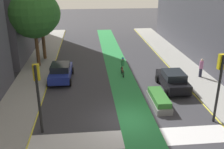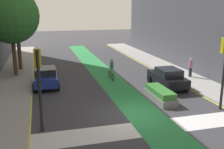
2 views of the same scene
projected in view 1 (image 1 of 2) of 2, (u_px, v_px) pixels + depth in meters
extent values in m
plane|color=#38383D|center=(127.00, 120.00, 16.90)|extent=(120.00, 120.00, 0.00)
cube|color=#2D8C47|center=(137.00, 120.00, 16.96)|extent=(2.40, 60.00, 0.01)
cube|color=silver|center=(132.00, 138.00, 15.04)|extent=(12.00, 1.80, 0.01)
cube|color=#9E9E99|center=(9.00, 126.00, 16.17)|extent=(3.00, 60.00, 0.15)
cube|color=yellow|center=(34.00, 125.00, 16.33)|extent=(0.16, 60.00, 0.01)
cube|color=yellow|center=(214.00, 116.00, 17.46)|extent=(0.16, 60.00, 0.01)
cylinder|color=black|center=(218.00, 90.00, 16.00)|extent=(0.16, 0.16, 4.51)
cube|color=gold|center=(221.00, 62.00, 15.55)|extent=(0.35, 0.28, 0.95)
sphere|color=#3F0A0A|center=(221.00, 56.00, 15.57)|extent=(0.20, 0.20, 0.20)
sphere|color=#4C380C|center=(220.00, 61.00, 15.68)|extent=(0.20, 0.20, 0.20)
sphere|color=#26D833|center=(219.00, 66.00, 15.78)|extent=(0.20, 0.20, 0.20)
cylinder|color=black|center=(39.00, 100.00, 14.88)|extent=(0.16, 0.16, 4.30)
cube|color=gold|center=(36.00, 72.00, 14.46)|extent=(0.35, 0.28, 0.95)
sphere|color=#3F0A0A|center=(36.00, 66.00, 14.48)|extent=(0.20, 0.20, 0.20)
sphere|color=#4C380C|center=(37.00, 71.00, 14.59)|extent=(0.20, 0.20, 0.20)
sphere|color=#26D833|center=(37.00, 76.00, 14.70)|extent=(0.20, 0.20, 0.20)
cube|color=black|center=(172.00, 81.00, 21.42)|extent=(1.85, 4.22, 0.70)
cube|color=black|center=(174.00, 75.00, 21.01)|extent=(1.62, 2.02, 0.55)
cylinder|color=black|center=(157.00, 79.00, 22.84)|extent=(0.23, 0.64, 0.64)
cylinder|color=black|center=(177.00, 78.00, 22.99)|extent=(0.23, 0.64, 0.64)
cylinder|color=black|center=(167.00, 93.00, 20.11)|extent=(0.23, 0.64, 0.64)
cylinder|color=black|center=(189.00, 92.00, 20.26)|extent=(0.23, 0.64, 0.64)
cube|color=navy|center=(61.00, 73.00, 23.22)|extent=(1.91, 4.25, 0.70)
cube|color=black|center=(60.00, 67.00, 22.81)|extent=(1.65, 2.04, 0.55)
cylinder|color=black|center=(53.00, 71.00, 24.65)|extent=(0.24, 0.65, 0.64)
cylinder|color=black|center=(72.00, 71.00, 24.77)|extent=(0.24, 0.65, 0.64)
cylinder|color=black|center=(49.00, 83.00, 21.92)|extent=(0.24, 0.65, 0.64)
cylinder|color=black|center=(70.00, 83.00, 22.04)|extent=(0.24, 0.65, 0.64)
torus|color=black|center=(122.00, 70.00, 24.86)|extent=(0.07, 0.68, 0.68)
torus|color=black|center=(123.00, 74.00, 23.89)|extent=(0.07, 0.68, 0.68)
cylinder|color=red|center=(122.00, 70.00, 24.31)|extent=(0.08, 0.95, 0.06)
cylinder|color=red|center=(123.00, 68.00, 24.07)|extent=(0.05, 0.05, 0.50)
cylinder|color=#338C4C|center=(123.00, 63.00, 23.88)|extent=(0.32, 0.32, 0.55)
sphere|color=tan|center=(123.00, 59.00, 23.74)|extent=(0.22, 0.22, 0.22)
sphere|color=#268CCC|center=(123.00, 58.00, 23.73)|extent=(0.23, 0.23, 0.23)
cylinder|color=#262638|center=(200.00, 73.00, 23.64)|extent=(0.28, 0.28, 0.79)
cylinder|color=#BF72A5|center=(201.00, 65.00, 23.37)|extent=(0.34, 0.34, 0.71)
sphere|color=beige|center=(202.00, 60.00, 23.20)|extent=(0.23, 0.23, 0.23)
cylinder|color=brown|center=(44.00, 43.00, 28.38)|extent=(0.36, 0.36, 3.55)
sphere|color=#2D6B28|center=(41.00, 13.00, 27.21)|extent=(4.18, 4.18, 4.18)
cylinder|color=brown|center=(37.00, 48.00, 26.05)|extent=(0.36, 0.36, 3.67)
sphere|color=#2D6B28|center=(33.00, 13.00, 24.76)|extent=(4.94, 4.94, 4.94)
cube|color=slate|center=(159.00, 102.00, 18.85)|extent=(1.11, 3.31, 0.45)
cube|color=#33722D|center=(159.00, 97.00, 18.69)|extent=(1.00, 2.98, 0.40)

